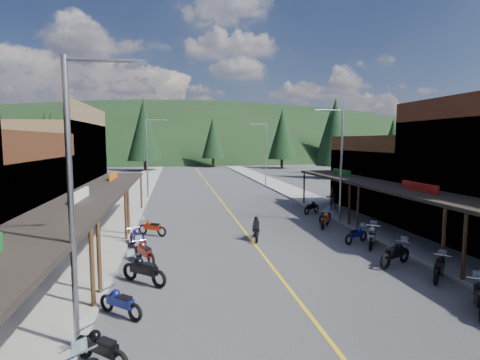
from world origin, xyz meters
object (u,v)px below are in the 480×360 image
streetlight_3 (265,151)px  rider_on_bike (256,230)px  pine_10 (92,135)px  bike_east_11 (325,215)px  shop_east_3 (399,181)px  streetlight_0 (76,192)px  pine_4 (282,134)px  shop_west_3 (37,174)px  pine_6 (393,138)px  pine_7 (52,135)px  bike_west_9 (138,237)px  bike_east_9 (356,234)px  bike_east_7 (395,253)px  bike_east_8 (372,235)px  pedestrian_east_b (331,197)px  pine_9 (340,137)px  bike_east_10 (325,219)px  pine_5 (331,132)px  bike_west_6 (120,301)px  bike_east_12 (312,207)px  bike_west_5 (101,346)px  streetlight_1 (148,154)px  streetlight_2 (339,160)px  pine_8 (46,140)px  pine_11 (335,132)px  pine_3 (213,138)px  bike_east_6 (439,267)px  bike_west_8 (145,251)px  bike_east_5 (480,296)px  pine_1 (83,134)px

streetlight_3 → rider_on_bike: (-6.71, -25.40, -3.87)m
pine_10 → bike_east_11: bearing=-59.7°
shop_east_3 → streetlight_0: streetlight_0 is taller
pine_4 → shop_west_3: bearing=-123.1°
pine_6 → pine_7: 78.92m
bike_west_9 → bike_east_9: bike_west_9 is taller
bike_east_7 → bike_east_8: size_ratio=0.99×
pedestrian_east_b → streetlight_0: bearing=53.4°
pine_9 → bike_east_10: bearing=-115.9°
pine_5 → bike_east_10: pine_5 is taller
pine_10 → pedestrian_east_b: size_ratio=6.33×
bike_west_6 → bike_east_7: (11.91, 3.07, 0.09)m
pine_5 → pine_7: 66.13m
bike_east_12 → pine_6: bearing=105.4°
bike_west_5 → bike_east_10: bearing=-0.0°
streetlight_3 → pine_6: pine_6 is taller
streetlight_3 → bike_west_6: bearing=-111.1°
streetlight_3 → pine_10: bearing=141.3°
streetlight_0 → bike_west_5: 4.04m
streetlight_1 → bike_east_10: bearing=-50.4°
streetlight_2 → bike_west_6: bearing=-137.5°
shop_west_3 → pine_8: size_ratio=1.09×
pine_4 → pine_10: 37.37m
pine_8 → pine_11: size_ratio=0.81×
streetlight_2 → bike_west_9: bearing=-164.2°
pine_3 → pine_10: bearing=-144.0°
pine_8 → bike_east_6: bearing=-56.5°
streetlight_0 → pine_6: bearing=52.9°
pine_7 → streetlight_1: bearing=-65.1°
pine_3 → pine_5: pine_5 is taller
bike_east_7 → shop_west_3: bearing=-148.8°
pine_11 → pedestrian_east_b: pine_11 is taller
shop_east_3 → streetlight_1: bearing=152.7°
streetlight_2 → bike_east_12: bearing=99.0°
streetlight_2 → streetlight_3: same height
shop_east_3 → bike_west_8: bearing=-153.2°
bike_east_5 → streetlight_3: bearing=124.8°
shop_east_3 → pine_6: pine_6 is taller
streetlight_2 → bike_east_7: streetlight_2 is taller
streetlight_0 → pine_3: pine_3 is taller
bike_east_9 → pedestrian_east_b: size_ratio=1.02×
pine_4 → pedestrian_east_b: size_ratio=6.82×
pine_11 → bike_west_9: bearing=-128.0°
bike_east_7 → pine_4: bearing=142.0°
bike_east_6 → pine_1: bearing=158.9°
bike_east_5 → bike_west_5: bearing=-138.9°
pine_11 → bike_east_7: bearing=-110.2°
bike_east_7 → bike_east_9: size_ratio=1.19×
streetlight_2 → pine_9: size_ratio=0.74×
pine_1 → bike_east_8: bearing=-66.0°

